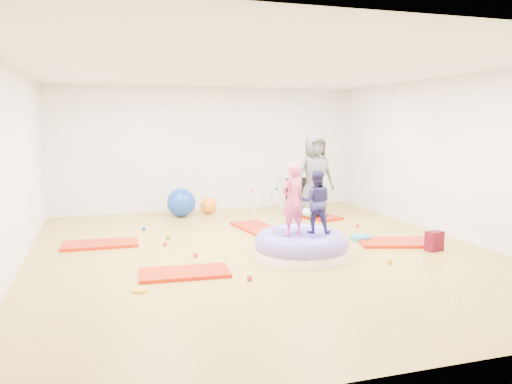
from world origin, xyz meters
name	(u,v)px	position (x,y,z in m)	size (l,w,h in m)	color
room	(262,162)	(0.00, 0.00, 1.40)	(7.01, 8.01, 2.81)	olive
gym_mat_front_left	(185,273)	(-1.35, -0.85, 0.02)	(1.18, 0.59, 0.05)	red
gym_mat_mid_left	(100,244)	(-2.43, 1.13, 0.03)	(1.20, 0.60, 0.05)	red
gym_mat_center_back	(257,228)	(0.42, 1.60, 0.03)	(1.20, 0.60, 0.05)	red
gym_mat_right	(398,242)	(2.32, -0.23, 0.03)	(1.28, 0.64, 0.05)	red
gym_mat_rear_right	(315,216)	(1.96, 2.38, 0.02)	(1.17, 0.58, 0.05)	red
inflatable_cushion	(301,246)	(0.46, -0.51, 0.17)	(1.41, 1.41, 0.45)	white
child_pink	(293,196)	(0.31, -0.53, 0.94)	(0.39, 0.25, 1.06)	#DE466F
child_navy	(316,199)	(0.68, -0.52, 0.88)	(0.46, 0.36, 0.95)	#262252
adult_caregiver	(315,175)	(1.91, 2.31, 0.90)	(0.84, 0.54, 1.71)	#4D4D51
infant	(311,212)	(1.77, 2.16, 0.16)	(0.36, 0.37, 0.21)	#BBE3F9
ball_pit_balls	(246,245)	(-0.17, 0.32, 0.04)	(4.03, 3.52, 0.08)	orange
exercise_ball_blue	(181,202)	(-0.76, 3.26, 0.31)	(0.62, 0.62, 0.62)	#1338AA
exercise_ball_orange	(208,206)	(-0.14, 3.41, 0.18)	(0.36, 0.36, 0.36)	orange
infant_play_gym	(264,197)	(1.05, 3.08, 0.37)	(0.73, 0.69, 0.56)	silver
cube_shelf	(296,190)	(2.09, 3.79, 0.38)	(0.77, 0.38, 0.77)	silver
balance_disc	(361,238)	(1.85, 0.19, 0.04)	(0.36, 0.36, 0.08)	teal
backpack	(434,241)	(2.60, -0.78, 0.16)	(0.27, 0.17, 0.31)	maroon
yellow_toy	(140,290)	(-1.97, -1.35, 0.02)	(0.20, 0.20, 0.03)	orange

